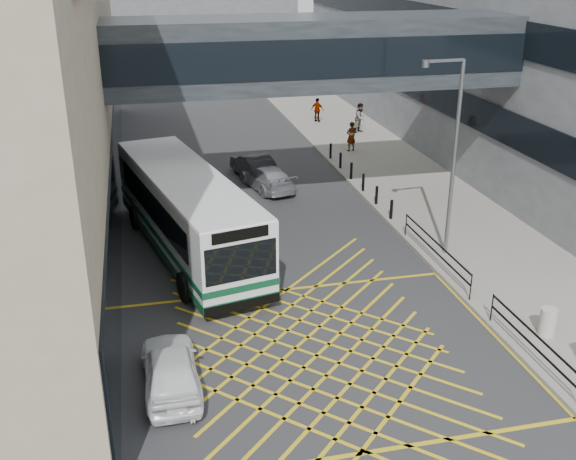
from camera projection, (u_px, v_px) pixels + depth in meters
ground at (317, 356)px, 20.87m from camera, size 120.00×120.00×0.00m
skybridge at (314, 52)px, 29.40m from camera, size 20.00×4.10×3.00m
pavement at (405, 182)px, 36.19m from camera, size 6.00×54.00×0.16m
box_junction at (317, 355)px, 20.87m from camera, size 12.00×9.00×0.01m
bus at (186, 211)px, 27.39m from camera, size 5.32×12.45×3.40m
car_white at (171, 368)px, 19.07m from camera, size 1.80×4.28×1.35m
car_dark at (254, 166)px, 36.78m from camera, size 2.48×4.67×1.39m
car_silver at (267, 177)px, 35.19m from camera, size 2.67×4.49×1.31m
street_lamp at (451, 148)px, 25.80m from camera, size 1.78×0.34×7.81m
litter_bin at (548, 322)px, 21.55m from camera, size 0.53×0.53×0.92m
kerb_railings at (474, 284)px, 23.40m from camera, size 0.05×12.54×1.00m
bollards at (357, 176)px, 35.42m from camera, size 0.14×10.14×0.90m
pedestrian_a at (351, 137)px, 41.22m from camera, size 0.85×0.72×1.81m
pedestrian_b at (360, 118)px, 45.41m from camera, size 1.11×1.02×1.97m
pedestrian_c at (317, 110)px, 48.28m from camera, size 1.07×1.03×1.69m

